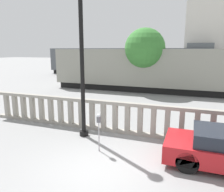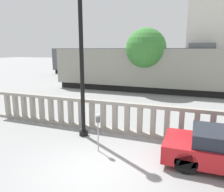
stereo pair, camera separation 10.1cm
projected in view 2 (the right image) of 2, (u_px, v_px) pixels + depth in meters
ground_plane at (97, 169)px, 6.65m from camera, size 160.00×160.00×0.00m
balustrade at (127, 118)px, 9.35m from camera, size 14.44×0.24×1.38m
lamppost at (81, 54)px, 8.60m from camera, size 0.41×0.41×6.10m
parking_meter at (98, 122)px, 7.65m from camera, size 0.16×0.16×1.39m
train_near at (179, 70)px, 18.13m from camera, size 21.38×2.98×4.23m
train_far at (127, 61)px, 30.42m from camera, size 22.42×2.93×4.36m
tree_left at (146, 49)px, 17.86m from camera, size 3.32×3.32×5.33m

